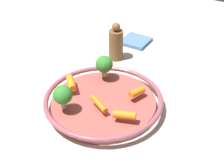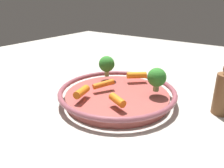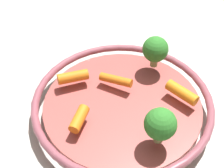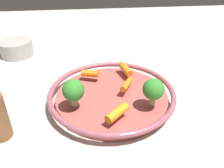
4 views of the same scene
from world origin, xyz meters
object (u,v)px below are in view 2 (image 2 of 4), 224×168
object	(u,v)px
baby_carrot_right	(136,75)
baby_carrot_left	(82,92)
baby_carrot_back	(117,100)
serving_bowl	(117,95)
baby_carrot_center	(104,84)
broccoli_floret_small	(157,78)
broccoli_floret_edge	(107,64)

from	to	relation	value
baby_carrot_right	baby_carrot_left	xyz separation A→B (m)	(-0.21, 0.05, -0.00)
baby_carrot_right	baby_carrot_back	distance (m)	0.20
baby_carrot_back	baby_carrot_left	xyz separation A→B (m)	(-0.02, 0.11, 0.00)
serving_bowl	baby_carrot_center	distance (m)	0.05
broccoli_floret_small	baby_carrot_back	bearing A→B (deg)	162.12
baby_carrot_center	baby_carrot_left	distance (m)	0.09
serving_bowl	broccoli_floret_small	world-z (taller)	broccoli_floret_small
baby_carrot_left	broccoli_floret_edge	distance (m)	0.18
serving_bowl	baby_carrot_right	bearing A→B (deg)	1.50
baby_carrot_left	broccoli_floret_edge	world-z (taller)	broccoli_floret_edge
baby_carrot_right	serving_bowl	bearing A→B (deg)	-178.50
serving_bowl	baby_carrot_left	world-z (taller)	baby_carrot_left
baby_carrot_right	broccoli_floret_small	xyz separation A→B (m)	(-0.06, -0.10, 0.03)
baby_carrot_center	baby_carrot_right	bearing A→B (deg)	-17.99
baby_carrot_left	broccoli_floret_small	size ratio (longest dim) A/B	0.89
baby_carrot_back	baby_carrot_right	bearing A→B (deg)	16.90
baby_carrot_back	broccoli_floret_small	bearing A→B (deg)	-17.88
baby_carrot_center	broccoli_floret_edge	xyz separation A→B (m)	(0.08, 0.05, 0.03)
baby_carrot_center	serving_bowl	bearing A→B (deg)	-75.93
broccoli_floret_small	baby_carrot_left	bearing A→B (deg)	134.54
serving_bowl	baby_carrot_right	size ratio (longest dim) A/B	5.42
serving_bowl	broccoli_floret_edge	bearing A→B (deg)	52.41
baby_carrot_center	baby_carrot_back	world-z (taller)	baby_carrot_back
baby_carrot_back	baby_carrot_center	bearing A→B (deg)	54.82
baby_carrot_left	broccoli_floret_small	xyz separation A→B (m)	(0.15, -0.15, 0.03)
baby_carrot_right	baby_carrot_left	size ratio (longest dim) A/B	1.06
baby_carrot_left	broccoli_floret_edge	bearing A→B (deg)	13.64
baby_carrot_back	broccoli_floret_edge	bearing A→B (deg)	44.41
serving_bowl	baby_carrot_left	distance (m)	0.12
baby_carrot_right	baby_carrot_center	bearing A→B (deg)	162.01
serving_bowl	baby_carrot_back	xyz separation A→B (m)	(-0.08, -0.06, 0.03)
baby_carrot_center	broccoli_floret_edge	size ratio (longest dim) A/B	0.96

